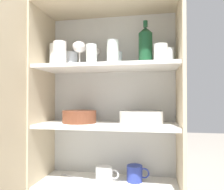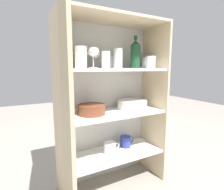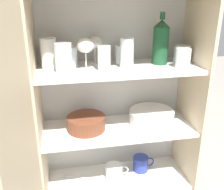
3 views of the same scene
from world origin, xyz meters
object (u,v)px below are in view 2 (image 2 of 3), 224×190
wine_bottle (135,54)px  plate_stack_white (132,104)px  coffee_mug_primary (110,148)px  mixing_bowl_large (92,109)px

wine_bottle → plate_stack_white: wine_bottle is taller
plate_stack_white → coffee_mug_primary: 0.40m
wine_bottle → coffee_mug_primary: bearing=-176.5°
plate_stack_white → mixing_bowl_large: size_ratio=1.22×
wine_bottle → plate_stack_white: bearing=-170.0°
mixing_bowl_large → coffee_mug_primary: (0.15, 0.00, -0.34)m
wine_bottle → mixing_bowl_large: 0.57m
wine_bottle → mixing_bowl_large: (-0.39, -0.02, -0.41)m
plate_stack_white → mixing_bowl_large: bearing=-178.4°
wine_bottle → coffee_mug_primary: (-0.24, -0.01, -0.75)m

